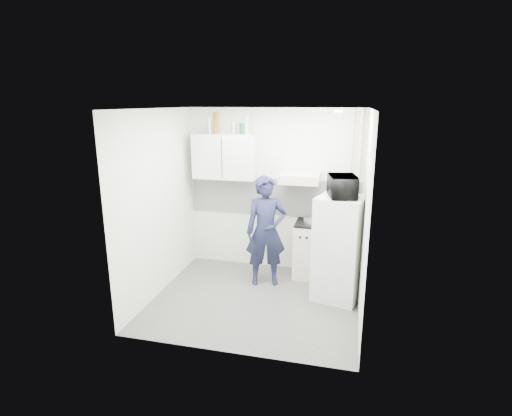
# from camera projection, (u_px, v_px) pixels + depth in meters

# --- Properties ---
(floor) EXTENTS (2.80, 2.80, 0.00)m
(floor) POSITION_uv_depth(u_px,v_px,m) (255.00, 300.00, 5.58)
(floor) COLOR #525252
(floor) RESTS_ON ground
(ceiling) EXTENTS (2.80, 2.80, 0.00)m
(ceiling) POSITION_uv_depth(u_px,v_px,m) (255.00, 109.00, 4.91)
(ceiling) COLOR white
(ceiling) RESTS_ON wall_back
(wall_back) EXTENTS (2.80, 0.00, 2.80)m
(wall_back) POSITION_uv_depth(u_px,v_px,m) (274.00, 191.00, 6.42)
(wall_back) COLOR silver
(wall_back) RESTS_ON floor
(wall_left) EXTENTS (0.00, 2.60, 2.60)m
(wall_left) POSITION_uv_depth(u_px,v_px,m) (158.00, 204.00, 5.57)
(wall_left) COLOR silver
(wall_left) RESTS_ON floor
(wall_right) EXTENTS (0.00, 2.60, 2.60)m
(wall_right) POSITION_uv_depth(u_px,v_px,m) (365.00, 217.00, 4.93)
(wall_right) COLOR silver
(wall_right) RESTS_ON floor
(person) EXTENTS (0.69, 0.56, 1.65)m
(person) POSITION_uv_depth(u_px,v_px,m) (266.00, 231.00, 5.90)
(person) COLOR #161A33
(person) RESTS_ON floor
(stove) EXTENTS (0.53, 0.53, 0.85)m
(stove) POSITION_uv_depth(u_px,v_px,m) (311.00, 250.00, 6.26)
(stove) COLOR beige
(stove) RESTS_ON floor
(fridge) EXTENTS (0.74, 0.74, 1.46)m
(fridge) POSITION_uv_depth(u_px,v_px,m) (339.00, 248.00, 5.49)
(fridge) COLOR silver
(fridge) RESTS_ON floor
(stove_top) EXTENTS (0.51, 0.51, 0.03)m
(stove_top) POSITION_uv_depth(u_px,v_px,m) (312.00, 224.00, 6.15)
(stove_top) COLOR black
(stove_top) RESTS_ON stove
(saucepan) EXTENTS (0.19, 0.19, 0.11)m
(saucepan) POSITION_uv_depth(u_px,v_px,m) (310.00, 220.00, 6.08)
(saucepan) COLOR silver
(saucepan) RESTS_ON stove_top
(microwave) EXTENTS (0.57, 0.44, 0.28)m
(microwave) POSITION_uv_depth(u_px,v_px,m) (343.00, 186.00, 5.26)
(microwave) COLOR black
(microwave) RESTS_ON fridge
(bottle_b) EXTENTS (0.06, 0.06, 0.24)m
(bottle_b) POSITION_uv_depth(u_px,v_px,m) (210.00, 126.00, 6.22)
(bottle_b) COLOR silver
(bottle_b) RESTS_ON upper_cabinet
(bottle_c) EXTENTS (0.08, 0.08, 0.33)m
(bottle_c) POSITION_uv_depth(u_px,v_px,m) (216.00, 123.00, 6.19)
(bottle_c) COLOR brown
(bottle_c) RESTS_ON upper_cabinet
(canister_a) EXTENTS (0.07, 0.07, 0.18)m
(canister_a) POSITION_uv_depth(u_px,v_px,m) (233.00, 128.00, 6.14)
(canister_a) COLOR silver
(canister_a) RESTS_ON upper_cabinet
(canister_b) EXTENTS (0.09, 0.09, 0.17)m
(canister_b) POSITION_uv_depth(u_px,v_px,m) (242.00, 129.00, 6.11)
(canister_b) COLOR #144C1E
(canister_b) RESTS_ON upper_cabinet
(bottle_e) EXTENTS (0.07, 0.07, 0.29)m
(bottle_e) POSITION_uv_depth(u_px,v_px,m) (247.00, 125.00, 6.08)
(bottle_e) COLOR #B2B7BC
(bottle_e) RESTS_ON upper_cabinet
(upper_cabinet) EXTENTS (1.00, 0.35, 0.70)m
(upper_cabinet) POSITION_uv_depth(u_px,v_px,m) (225.00, 156.00, 6.29)
(upper_cabinet) COLOR silver
(upper_cabinet) RESTS_ON wall_back
(range_hood) EXTENTS (0.60, 0.50, 0.14)m
(range_hood) POSITION_uv_depth(u_px,v_px,m) (300.00, 178.00, 6.01)
(range_hood) COLOR beige
(range_hood) RESTS_ON wall_back
(backsplash) EXTENTS (2.74, 0.03, 0.60)m
(backsplash) POSITION_uv_depth(u_px,v_px,m) (273.00, 197.00, 6.43)
(backsplash) COLOR white
(backsplash) RESTS_ON wall_back
(pipe_a) EXTENTS (0.05, 0.05, 2.60)m
(pipe_a) POSITION_uv_depth(u_px,v_px,m) (357.00, 196.00, 6.05)
(pipe_a) COLOR beige
(pipe_a) RESTS_ON floor
(pipe_b) EXTENTS (0.04, 0.04, 2.60)m
(pipe_b) POSITION_uv_depth(u_px,v_px,m) (349.00, 196.00, 6.08)
(pipe_b) COLOR beige
(pipe_b) RESTS_ON floor
(ceiling_spot_fixture) EXTENTS (0.10, 0.10, 0.02)m
(ceiling_spot_fixture) POSITION_uv_depth(u_px,v_px,m) (338.00, 111.00, 4.88)
(ceiling_spot_fixture) COLOR white
(ceiling_spot_fixture) RESTS_ON ceiling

